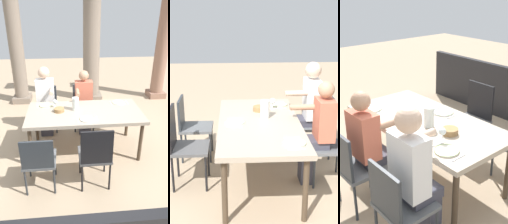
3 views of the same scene
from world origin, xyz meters
TOP-DOWN VIEW (x-y plane):
  - ground_plane at (0.00, 0.00)m, footprint 16.00×16.00m
  - dining_table at (0.00, 0.00)m, footprint 1.91×0.96m
  - chair_west_north at (-0.70, 0.90)m, footprint 0.44×0.44m
  - chair_mid_north at (0.06, 0.90)m, footprint 0.44×0.44m
  - chair_mid_south at (0.06, -0.90)m, footprint 0.44×0.44m
  - diner_woman_green at (-0.69, 0.71)m, footprint 0.35×0.50m
  - diner_man_white at (0.06, 0.69)m, footprint 0.35×0.49m
  - plate_0 at (-0.66, 0.31)m, footprint 0.24×0.24m
  - wine_glass_0 at (-0.49, 0.21)m, footprint 0.08×0.08m
  - fork_0 at (-0.81, 0.31)m, footprint 0.03×0.17m
  - spoon_0 at (-0.51, 0.31)m, footprint 0.03×0.17m
  - plate_1 at (0.02, -0.29)m, footprint 0.24×0.24m
  - fork_1 at (-0.13, -0.29)m, footprint 0.02×0.17m
  - spoon_1 at (0.17, -0.29)m, footprint 0.03×0.17m
  - plate_2 at (0.66, 0.30)m, footprint 0.24×0.24m
  - fork_2 at (0.51, 0.30)m, footprint 0.02×0.17m
  - spoon_2 at (0.81, 0.30)m, footprint 0.02×0.17m
  - water_pitcher at (-0.15, 0.08)m, footprint 0.11×0.11m
  - bread_basket at (-0.42, 0.03)m, footprint 0.17×0.17m

SIDE VIEW (x-z plane):
  - ground_plane at x=0.00m, z-range 0.00..0.00m
  - chair_west_north at x=-0.70m, z-range 0.07..0.95m
  - chair_mid_north at x=0.06m, z-range 0.06..0.96m
  - chair_mid_south at x=0.06m, z-range 0.07..1.03m
  - diner_man_white at x=0.06m, z-range 0.04..1.30m
  - dining_table at x=0.00m, z-range 0.32..1.08m
  - diner_woman_green at x=-0.69m, z-range 0.05..1.39m
  - fork_0 at x=-0.81m, z-range 0.76..0.77m
  - spoon_0 at x=-0.51m, z-range 0.76..0.77m
  - fork_1 at x=-0.13m, z-range 0.76..0.77m
  - spoon_1 at x=0.17m, z-range 0.76..0.77m
  - fork_2 at x=0.51m, z-range 0.76..0.77m
  - spoon_2 at x=0.81m, z-range 0.76..0.77m
  - plate_2 at x=0.66m, z-range 0.76..0.78m
  - plate_1 at x=0.02m, z-range 0.76..0.78m
  - plate_0 at x=-0.66m, z-range 0.76..0.78m
  - bread_basket at x=-0.42m, z-range 0.76..0.82m
  - water_pitcher at x=-0.15m, z-range 0.75..0.97m
  - wine_glass_0 at x=-0.49m, z-range 0.79..0.94m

